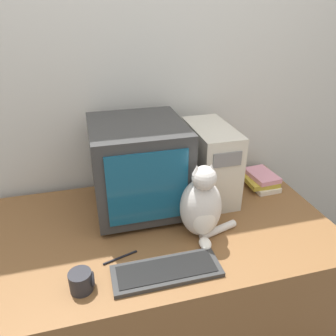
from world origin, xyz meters
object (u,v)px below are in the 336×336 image
object	(u,v)px
computer_tower	(210,162)
pen	(120,258)
cat	(202,206)
keyboard	(167,271)
mug	(82,281)
crt_monitor	(139,166)
book_stack	(261,180)

from	to	relation	value
computer_tower	pen	bearing A→B (deg)	-144.30
cat	keyboard	bearing A→B (deg)	-131.08
computer_tower	cat	world-z (taller)	computer_tower
mug	computer_tower	bearing A→B (deg)	36.52
cat	pen	size ratio (longest dim) A/B	2.48
crt_monitor	keyboard	world-z (taller)	crt_monitor
keyboard	cat	distance (m)	0.31
crt_monitor	keyboard	bearing A→B (deg)	-88.52
crt_monitor	cat	xyz separation A→B (m)	(0.22, -0.29, -0.08)
computer_tower	cat	size ratio (longest dim) A/B	1.10
computer_tower	pen	distance (m)	0.67
computer_tower	keyboard	world-z (taller)	computer_tower
computer_tower	mug	distance (m)	0.86
computer_tower	book_stack	world-z (taller)	computer_tower
crt_monitor	pen	size ratio (longest dim) A/B	3.17
keyboard	cat	world-z (taller)	cat
book_stack	pen	world-z (taller)	book_stack
crt_monitor	mug	size ratio (longest dim) A/B	5.12
pen	mug	distance (m)	0.20
keyboard	pen	bearing A→B (deg)	142.24
crt_monitor	mug	bearing A→B (deg)	-122.27
pen	mug	world-z (taller)	mug
pen	book_stack	bearing A→B (deg)	24.31
cat	crt_monitor	bearing A→B (deg)	133.35
pen	mug	bearing A→B (deg)	-140.81
computer_tower	keyboard	size ratio (longest dim) A/B	0.94
keyboard	pen	xyz separation A→B (m)	(-0.16, 0.13, -0.01)
mug	book_stack	bearing A→B (deg)	26.92
cat	mug	xyz separation A→B (m)	(-0.52, -0.19, -0.11)
pen	cat	bearing A→B (deg)	10.42
computer_tower	cat	bearing A→B (deg)	-116.96
crt_monitor	book_stack	distance (m)	0.72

